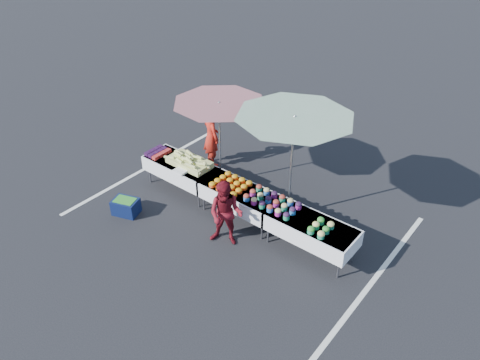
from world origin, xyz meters
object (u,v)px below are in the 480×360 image
Objects in this scene: table_center at (240,196)px; vendor at (211,136)px; customer at (226,214)px; storage_bin at (126,206)px; table_left at (181,168)px; umbrella_right at (294,126)px; table_right at (311,229)px; umbrella_left at (219,110)px.

vendor is at bearing 146.60° from table_center.
storage_bin is at bearing 172.71° from customer.
table_center is 2.61m from storage_bin.
umbrella_right is at bearing 15.67° from table_left.
table_left is 1.00× the size of table_right.
table_center is at bearing 180.00° from table_right.
umbrella_left reaches higher than table_right.
table_left is at bearing 180.00° from table_center.
umbrella_left is (-1.55, 1.63, 1.23)m from customer.
table_center is 2.81× the size of storage_bin.
customer is 0.55× the size of umbrella_left.
vendor reaches higher than table_left.
umbrella_right reaches higher than customer.
table_right is at bearing -14.71° from umbrella_left.
table_center is 2.03m from umbrella_left.
umbrella_left is (-1.25, 0.80, 1.39)m from table_center.
storage_bin is at bearing -101.42° from table_left.
umbrella_left is at bearing 178.02° from umbrella_right.
umbrella_right is (0.50, 1.56, 1.52)m from customer.
vendor is 1.49m from umbrella_left.
umbrella_right is at bearing 143.90° from table_right.
customer is 2.55m from storage_bin.
table_left is at bearing 121.01° from vendor.
table_left is at bearing 180.00° from table_right.
vendor is 2.89m from storage_bin.
table_center is 0.90m from customer.
table_center is 1.15× the size of vendor.
customer is 2.23m from umbrella_right.
table_center is 0.73× the size of umbrella_right.
umbrella_left is at bearing 110.80° from customer.
table_left is at bearing 135.68° from customer.
umbrella_left is at bearing 50.40° from storage_bin.
table_right is at bearing 0.00° from table_center.
table_center is at bearing 168.54° from vendor.
customer is (0.30, -0.83, 0.16)m from table_center.
table_right is 2.08m from umbrella_right.
vendor is (-2.01, 1.33, 0.23)m from table_center.
vendor reaches higher than storage_bin.
table_center is 1.99m from umbrella_right.
umbrella_right reaches higher than table_center.
table_center is 1.00× the size of table_right.
table_right is 3.45m from umbrella_left.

